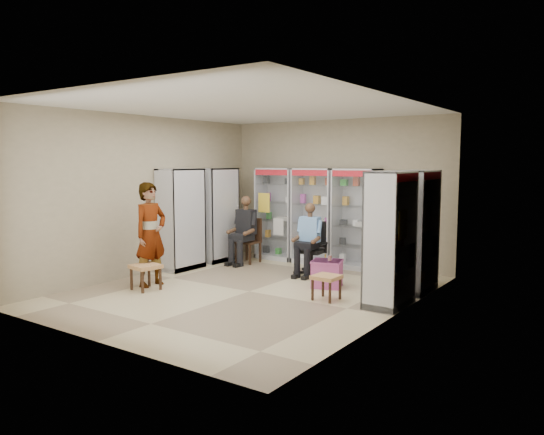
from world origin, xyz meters
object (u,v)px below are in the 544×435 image
Objects in this scene: cabinet_back_left at (277,214)px; cabinet_left_near at (181,219)px; woven_stool_a at (326,287)px; cabinet_left_far at (217,215)px; cabinet_right_near at (390,239)px; seated_shopkeeper at (310,241)px; pink_trunk at (327,274)px; cabinet_back_right at (356,219)px; wooden_chair at (248,241)px; woven_stool_b at (146,277)px; cabinet_back_mid at (315,216)px; standing_man at (151,234)px; office_chair at (312,248)px; cabinet_right_far at (416,231)px.

cabinet_left_near is (-0.93, -2.03, 0.00)m from cabinet_back_left.
cabinet_left_far is at bearing 156.44° from woven_stool_a.
cabinet_right_near is 1.56× the size of seated_shopkeeper.
woven_stool_a is at bearing -56.80° from seated_shopkeeper.
seated_shopkeeper reaches higher than pink_trunk.
cabinet_right_near is at bearing 87.43° from cabinet_left_near.
cabinet_back_left is 1.00× the size of cabinet_left_far.
wooden_chair is (-2.15, -0.73, -0.53)m from cabinet_back_right.
cabinet_left_near is 4.19× the size of pink_trunk.
woven_stool_b is at bearing -127.85° from seated_shopkeeper.
cabinet_back_right reaches higher than seated_shopkeeper.
woven_stool_a is at bearing -74.10° from cabinet_back_right.
seated_shopkeeper is (1.45, -1.03, -0.36)m from cabinet_back_left.
cabinet_left_near reaches higher than woven_stool_a.
standing_man is (-1.30, -3.35, -0.11)m from cabinet_back_mid.
woven_stool_a is 0.91× the size of woven_stool_b.
cabinet_back_right is at bearing 60.13° from office_chair.
seated_shopkeeper is at bearing -63.93° from cabinet_back_mid.
cabinet_right_far is 2.11m from seated_shopkeeper.
cabinet_back_left is at bearing 142.05° from pink_trunk.
cabinet_left_near reaches higher than wooden_chair.
cabinet_left_far is (-4.46, 0.20, 0.00)m from cabinet_right_far.
cabinet_right_near is at bearing 20.50° from woven_stool_b.
cabinet_back_mid is at bearing 123.79° from woven_stool_a.
cabinet_back_left is 1.00× the size of cabinet_back_right.
cabinet_left_far reaches higher than office_chair.
woven_stool_b is at bearing -141.37° from pink_trunk.
wooden_chair is at bearing -161.25° from cabinet_back_right.
pink_trunk is at bearing -37.95° from cabinet_back_left.
cabinet_right_near is at bearing -72.94° from standing_man.
woven_stool_a is 0.22× the size of standing_man.
cabinet_back_right is at bearing 59.96° from woven_stool_b.
woven_stool_b is (0.73, -2.69, -0.79)m from cabinet_left_far.
woven_stool_b is (0.73, -1.59, -0.79)m from cabinet_left_near.
cabinet_back_mid is at bearing 0.00° from cabinet_back_left.
woven_stool_a is at bearing 145.37° from cabinet_right_far.
cabinet_left_near is (-1.88, -2.03, 0.00)m from cabinet_back_mid.
cabinet_left_near reaches higher than pink_trunk.
cabinet_back_mid reaches higher than pink_trunk.
seated_shopkeeper is (2.38, 1.00, -0.36)m from cabinet_left_near.
cabinet_back_mid is at bearing 137.20° from cabinet_left_near.
cabinet_right_far reaches higher than woven_stool_a.
cabinet_right_far is 1.00× the size of cabinet_left_far.
cabinet_right_far reaches higher than office_chair.
office_chair reaches higher than woven_stool_b.
cabinet_back_mid is at bearing 49.16° from cabinet_right_near.
cabinet_back_left is 1.99× the size of office_chair.
woven_stool_a is at bearing -57.75° from office_chair.
cabinet_right_far is 4.68× the size of woven_stool_b.
cabinet_left_far is at bearing -153.68° from cabinet_back_mid.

